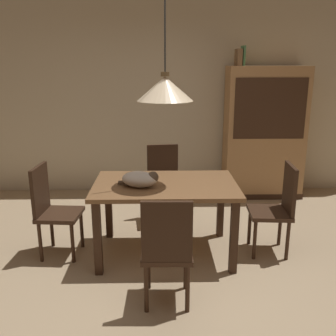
{
  "coord_description": "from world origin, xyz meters",
  "views": [
    {
      "loc": [
        -0.11,
        -2.95,
        1.89
      ],
      "look_at": [
        -0.02,
        0.77,
        0.85
      ],
      "focal_mm": 40.41,
      "sensor_mm": 36.0,
      "label": 1
    }
  ],
  "objects_px": {
    "cat_sleeping": "(141,179)",
    "hutch_bookcase": "(264,136)",
    "chair_right_side": "(278,205)",
    "book_brown_thick": "(238,57)",
    "dining_table": "(165,193)",
    "chair_left_side": "(52,207)",
    "pendant_lamp": "(165,88)",
    "chair_near_front": "(167,248)",
    "chair_far_back": "(164,180)",
    "book_green_slim": "(243,56)"
  },
  "relations": [
    {
      "from": "dining_table",
      "to": "chair_right_side",
      "type": "relative_size",
      "value": 1.51
    },
    {
      "from": "pendant_lamp",
      "to": "chair_left_side",
      "type": "bearing_deg",
      "value": 179.69
    },
    {
      "from": "hutch_bookcase",
      "to": "cat_sleeping",
      "type": "bearing_deg",
      "value": -132.04
    },
    {
      "from": "cat_sleeping",
      "to": "book_brown_thick",
      "type": "distance_m",
      "value": 2.51
    },
    {
      "from": "chair_right_side",
      "to": "hutch_bookcase",
      "type": "xyz_separation_m",
      "value": [
        0.31,
        1.76,
        0.38
      ]
    },
    {
      "from": "cat_sleeping",
      "to": "hutch_bookcase",
      "type": "relative_size",
      "value": 0.22
    },
    {
      "from": "chair_right_side",
      "to": "hutch_bookcase",
      "type": "height_order",
      "value": "hutch_bookcase"
    },
    {
      "from": "dining_table",
      "to": "chair_left_side",
      "type": "xyz_separation_m",
      "value": [
        -1.13,
        0.01,
        -0.14
      ]
    },
    {
      "from": "book_brown_thick",
      "to": "book_green_slim",
      "type": "xyz_separation_m",
      "value": [
        0.06,
        0.0,
        0.02
      ]
    },
    {
      "from": "dining_table",
      "to": "hutch_bookcase",
      "type": "bearing_deg",
      "value": 50.67
    },
    {
      "from": "chair_right_side",
      "to": "book_brown_thick",
      "type": "xyz_separation_m",
      "value": [
        -0.11,
        1.76,
        1.45
      ]
    },
    {
      "from": "chair_near_front",
      "to": "book_green_slim",
      "type": "height_order",
      "value": "book_green_slim"
    },
    {
      "from": "chair_far_back",
      "to": "book_green_slim",
      "type": "distance_m",
      "value": 2.02
    },
    {
      "from": "pendant_lamp",
      "to": "book_green_slim",
      "type": "height_order",
      "value": "pendant_lamp"
    },
    {
      "from": "chair_near_front",
      "to": "hutch_bookcase",
      "type": "bearing_deg",
      "value": 61.35
    },
    {
      "from": "book_brown_thick",
      "to": "pendant_lamp",
      "type": "bearing_deg",
      "value": -120.12
    },
    {
      "from": "pendant_lamp",
      "to": "chair_near_front",
      "type": "bearing_deg",
      "value": -90.13
    },
    {
      "from": "book_brown_thick",
      "to": "chair_near_front",
      "type": "bearing_deg",
      "value": -111.16
    },
    {
      "from": "chair_right_side",
      "to": "hutch_bookcase",
      "type": "relative_size",
      "value": 0.5
    },
    {
      "from": "dining_table",
      "to": "cat_sleeping",
      "type": "xyz_separation_m",
      "value": [
        -0.24,
        -0.1,
        0.18
      ]
    },
    {
      "from": "chair_right_side",
      "to": "book_green_slim",
      "type": "bearing_deg",
      "value": 91.67
    },
    {
      "from": "chair_right_side",
      "to": "pendant_lamp",
      "type": "height_order",
      "value": "pendant_lamp"
    },
    {
      "from": "dining_table",
      "to": "pendant_lamp",
      "type": "xyz_separation_m",
      "value": [
        0.0,
        0.0,
        1.01
      ]
    },
    {
      "from": "cat_sleeping",
      "to": "book_brown_thick",
      "type": "relative_size",
      "value": 1.67
    },
    {
      "from": "dining_table",
      "to": "chair_left_side",
      "type": "relative_size",
      "value": 1.51
    },
    {
      "from": "chair_left_side",
      "to": "pendant_lamp",
      "type": "bearing_deg",
      "value": -0.31
    },
    {
      "from": "chair_near_front",
      "to": "book_brown_thick",
      "type": "xyz_separation_m",
      "value": [
        1.02,
        2.63,
        1.45
      ]
    },
    {
      "from": "book_brown_thick",
      "to": "cat_sleeping",
      "type": "bearing_deg",
      "value": -124.03
    },
    {
      "from": "dining_table",
      "to": "book_green_slim",
      "type": "height_order",
      "value": "book_green_slim"
    },
    {
      "from": "pendant_lamp",
      "to": "hutch_bookcase",
      "type": "bearing_deg",
      "value": 50.67
    },
    {
      "from": "hutch_bookcase",
      "to": "chair_near_front",
      "type": "bearing_deg",
      "value": -118.65
    },
    {
      "from": "chair_left_side",
      "to": "pendant_lamp",
      "type": "distance_m",
      "value": 1.61
    },
    {
      "from": "dining_table",
      "to": "cat_sleeping",
      "type": "relative_size",
      "value": 3.49
    },
    {
      "from": "chair_far_back",
      "to": "pendant_lamp",
      "type": "height_order",
      "value": "pendant_lamp"
    },
    {
      "from": "chair_far_back",
      "to": "hutch_bookcase",
      "type": "distance_m",
      "value": 1.73
    },
    {
      "from": "pendant_lamp",
      "to": "dining_table",
      "type": "bearing_deg",
      "value": -95.95
    },
    {
      "from": "dining_table",
      "to": "book_brown_thick",
      "type": "distance_m",
      "value": 2.41
    },
    {
      "from": "book_green_slim",
      "to": "hutch_bookcase",
      "type": "bearing_deg",
      "value": -0.24
    },
    {
      "from": "chair_right_side",
      "to": "chair_near_front",
      "type": "bearing_deg",
      "value": -142.32
    },
    {
      "from": "cat_sleeping",
      "to": "book_brown_thick",
      "type": "bearing_deg",
      "value": 55.97
    },
    {
      "from": "chair_far_back",
      "to": "chair_right_side",
      "type": "distance_m",
      "value": 1.44
    },
    {
      "from": "chair_far_back",
      "to": "book_green_slim",
      "type": "xyz_separation_m",
      "value": [
        1.08,
        0.87,
        1.47
      ]
    },
    {
      "from": "book_brown_thick",
      "to": "chair_far_back",
      "type": "bearing_deg",
      "value": -139.54
    },
    {
      "from": "chair_left_side",
      "to": "pendant_lamp",
      "type": "height_order",
      "value": "pendant_lamp"
    },
    {
      "from": "chair_near_front",
      "to": "pendant_lamp",
      "type": "distance_m",
      "value": 1.45
    },
    {
      "from": "dining_table",
      "to": "chair_right_side",
      "type": "bearing_deg",
      "value": -0.29
    },
    {
      "from": "dining_table",
      "to": "chair_left_side",
      "type": "bearing_deg",
      "value": 179.69
    },
    {
      "from": "dining_table",
      "to": "pendant_lamp",
      "type": "relative_size",
      "value": 1.08
    },
    {
      "from": "chair_near_front",
      "to": "chair_far_back",
      "type": "relative_size",
      "value": 1.0
    },
    {
      "from": "chair_near_front",
      "to": "pendant_lamp",
      "type": "bearing_deg",
      "value": 89.87
    }
  ]
}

